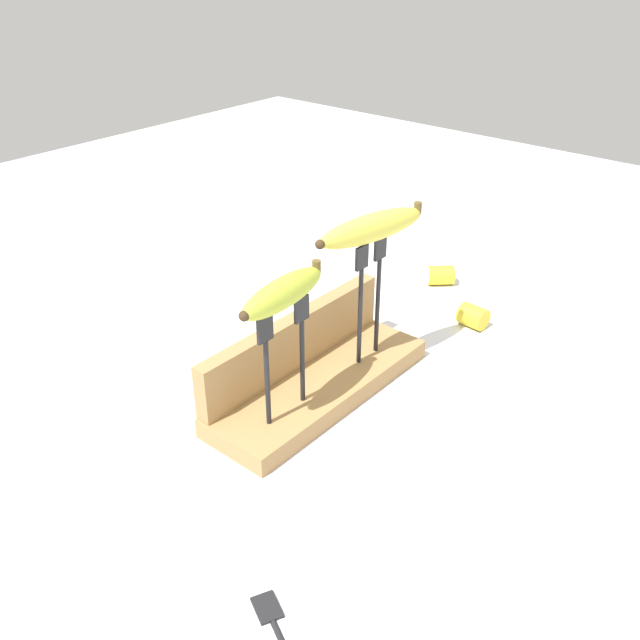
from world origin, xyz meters
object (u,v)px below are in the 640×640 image
at_px(fork_stand_right, 370,290).
at_px(banana_raised_right, 372,227).
at_px(fork_fallen_near, 281,637).
at_px(banana_chunk_far, 440,275).
at_px(fork_stand_left, 285,350).
at_px(banana_chunk_near, 473,316).
at_px(banana_raised_left, 283,293).

height_order(fork_stand_right, banana_raised_right, banana_raised_right).
distance_m(fork_fallen_near, banana_chunk_far, 0.85).
xyz_separation_m(fork_stand_left, fork_stand_right, (0.19, 0.00, 0.02)).
xyz_separation_m(fork_stand_right, banana_chunk_near, (0.24, -0.06, -0.13)).
xyz_separation_m(banana_raised_right, fork_fallen_near, (-0.44, -0.23, -0.25)).
relative_size(banana_raised_left, banana_chunk_far, 2.55).
bearing_deg(fork_stand_left, fork_fallen_near, -138.40).
xyz_separation_m(banana_raised_left, banana_chunk_far, (0.54, 0.08, -0.20)).
distance_m(fork_stand_right, fork_fallen_near, 0.52).
bearing_deg(fork_stand_left, banana_raised_right, 0.00).
distance_m(fork_stand_right, banana_chunk_far, 0.38).
distance_m(banana_raised_left, banana_chunk_far, 0.58).
xyz_separation_m(banana_chunk_near, banana_chunk_far, (0.11, 0.13, -0.00)).
bearing_deg(banana_chunk_near, fork_fallen_near, -165.96).
relative_size(fork_stand_left, fork_stand_right, 0.85).
xyz_separation_m(fork_stand_right, banana_chunk_far, (0.35, 0.08, -0.13)).
height_order(fork_stand_right, banana_chunk_near, fork_stand_right).
bearing_deg(banana_raised_right, fork_fallen_near, -153.02).
relative_size(fork_stand_right, fork_fallen_near, 1.27).
distance_m(banana_raised_right, banana_chunk_near, 0.34).
height_order(fork_fallen_near, banana_chunk_far, banana_chunk_far).
relative_size(fork_stand_left, banana_chunk_far, 2.64).
bearing_deg(fork_fallen_near, banana_raised_left, 41.60).
xyz_separation_m(banana_raised_right, banana_chunk_near, (0.24, -0.06, -0.23)).
height_order(fork_stand_left, banana_chunk_near, fork_stand_left).
distance_m(fork_stand_left, banana_chunk_far, 0.55).
xyz_separation_m(fork_stand_right, banana_raised_right, (-0.00, 0.00, 0.10)).
bearing_deg(banana_raised_right, fork_stand_right, -11.95).
bearing_deg(banana_chunk_near, banana_raised_right, 167.10).
xyz_separation_m(banana_raised_left, banana_chunk_near, (0.43, -0.06, -0.20)).
relative_size(banana_raised_right, banana_chunk_far, 3.11).
bearing_deg(fork_stand_right, banana_chunk_far, 12.84).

